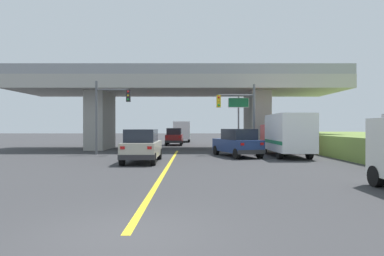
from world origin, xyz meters
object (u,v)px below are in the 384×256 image
at_px(suv_lead, 140,146).
at_px(highway_sign, 237,110).
at_px(box_truck, 284,134).
at_px(traffic_signal_farside, 106,108).
at_px(sedan_oncoming, 173,137).
at_px(semi_truck_distant, 181,131).
at_px(traffic_signal_nearside, 240,111).
at_px(suv_crossing, 236,143).

height_order(suv_lead, highway_sign, highway_sign).
bearing_deg(box_truck, traffic_signal_farside, 172.28).
bearing_deg(sedan_oncoming, semi_truck_distant, 85.86).
bearing_deg(box_truck, semi_truck_distant, 108.65).
distance_m(sedan_oncoming, traffic_signal_nearside, 15.19).
bearing_deg(traffic_signal_nearside, box_truck, -30.09).
bearing_deg(suv_lead, sedan_oncoming, 87.26).
xyz_separation_m(box_truck, highway_sign, (-2.68, 5.76, 2.08)).
distance_m(box_truck, highway_sign, 6.69).
height_order(highway_sign, semi_truck_distant, highway_sign).
bearing_deg(suv_lead, traffic_signal_nearside, 40.30).
relative_size(suv_crossing, semi_truck_distant, 0.73).
bearing_deg(sedan_oncoming, suv_crossing, -70.95).
height_order(sedan_oncoming, traffic_signal_nearside, traffic_signal_nearside).
height_order(suv_lead, semi_truck_distant, semi_truck_distant).
bearing_deg(box_truck, traffic_signal_nearside, 149.91).
distance_m(traffic_signal_farside, semi_truck_distant, 23.49).
distance_m(traffic_signal_farside, highway_sign, 11.52).
height_order(traffic_signal_farside, highway_sign, traffic_signal_farside).
relative_size(highway_sign, semi_truck_distant, 0.70).
relative_size(box_truck, sedan_oncoming, 1.49).
relative_size(traffic_signal_nearside, highway_sign, 1.11).
distance_m(suv_lead, semi_truck_distant, 28.80).
height_order(traffic_signal_nearside, semi_truck_distant, traffic_signal_nearside).
distance_m(sedan_oncoming, traffic_signal_farside, 14.65).
relative_size(traffic_signal_farside, highway_sign, 1.17).
bearing_deg(suv_crossing, sedan_oncoming, 91.24).
distance_m(sedan_oncoming, highway_sign, 11.92).
height_order(suv_crossing, highway_sign, highway_sign).
relative_size(suv_crossing, sedan_oncoming, 1.07).
bearing_deg(semi_truck_distant, traffic_signal_nearside, -76.97).
xyz_separation_m(suv_crossing, box_truck, (3.58, 0.13, 0.60)).
bearing_deg(sedan_oncoming, suv_lead, -92.74).
distance_m(highway_sign, semi_truck_distant, 19.83).
height_order(sedan_oncoming, highway_sign, highway_sign).
distance_m(traffic_signal_nearside, traffic_signal_farside, 10.49).
bearing_deg(highway_sign, box_truck, -65.04).
bearing_deg(highway_sign, suv_lead, -126.27).
height_order(suv_crossing, sedan_oncoming, same).
bearing_deg(suv_crossing, highway_sign, 63.52).
bearing_deg(suv_lead, box_truck, 22.47).
height_order(sedan_oncoming, semi_truck_distant, semi_truck_distant).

